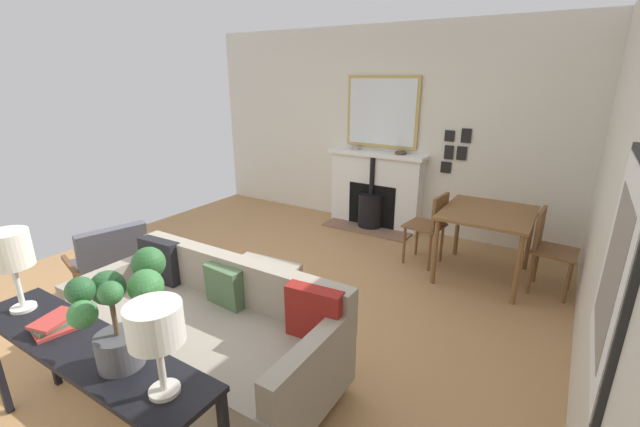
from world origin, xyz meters
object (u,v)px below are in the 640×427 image
object	(u,v)px
armchair_accent	(110,259)
potted_plant	(120,305)
ottoman	(257,284)
dining_chair_near_fireplace	(431,223)
fireplace	(375,194)
mantel_bowl_far	(401,153)
console_table	(87,358)
mantel_bowl_near	(356,148)
dining_table	(487,220)
book_stack	(55,324)
dining_chair_by_back_wall	(547,244)
table_lamp_far_end	(155,327)
table_lamp_near_end	(9,252)
sofa	(208,332)

from	to	relation	value
armchair_accent	potted_plant	bearing A→B (deg)	61.38
ottoman	dining_chair_near_fireplace	xyz separation A→B (m)	(-1.78, 1.08, 0.28)
fireplace	ottoman	world-z (taller)	fireplace
mantel_bowl_far	console_table	xyz separation A→B (m)	(4.43, -0.00, -0.44)
console_table	potted_plant	distance (m)	0.52
mantel_bowl_near	dining_table	bearing A→B (deg)	66.28
book_stack	dining_chair_by_back_wall	xyz separation A→B (m)	(-3.53, 2.23, -0.27)
console_table	table_lamp_far_end	xyz separation A→B (m)	(0.00, 0.65, 0.43)
ottoman	console_table	bearing A→B (deg)	10.25
armchair_accent	table_lamp_near_end	distance (m)	1.57
table_lamp_near_end	dining_table	size ratio (longest dim) A/B	0.51
console_table	potted_plant	xyz separation A→B (m)	(-0.05, 0.32, 0.40)
mantel_bowl_far	table_lamp_near_end	bearing A→B (deg)	-8.45
mantel_bowl_far	book_stack	size ratio (longest dim) A/B	0.57
table_lamp_near_end	book_stack	world-z (taller)	table_lamp_near_end
mantel_bowl_near	dining_table	xyz separation A→B (m)	(0.90, 2.05, -0.45)
armchair_accent	book_stack	xyz separation A→B (m)	(1.08, 1.28, 0.34)
console_table	table_lamp_near_end	distance (m)	0.80
potted_plant	book_stack	distance (m)	0.67
mantel_bowl_near	sofa	world-z (taller)	mantel_bowl_near
armchair_accent	book_stack	world-z (taller)	book_stack
sofa	console_table	distance (m)	0.89
table_lamp_far_end	potted_plant	xyz separation A→B (m)	(-0.05, -0.34, -0.03)
fireplace	mantel_bowl_far	size ratio (longest dim) A/B	9.08
fireplace	mantel_bowl_near	bearing A→B (deg)	-96.33
table_lamp_near_end	sofa	bearing A→B (deg)	141.90
console_table	dining_table	distance (m)	3.78
table_lamp_far_end	dining_chair_near_fireplace	xyz separation A→B (m)	(-3.52, 0.12, -0.58)
sofa	table_lamp_far_end	distance (m)	1.30
ottoman	table_lamp_near_end	bearing A→B (deg)	-11.11
fireplace	book_stack	size ratio (longest dim) A/B	5.22
table_lamp_near_end	dining_table	bearing A→B (deg)	150.28
table_lamp_far_end	book_stack	bearing A→B (deg)	-89.92
sofa	dining_chair_by_back_wall	bearing A→B (deg)	144.21
potted_plant	table_lamp_near_end	bearing A→B (deg)	-86.91
mantel_bowl_near	console_table	size ratio (longest dim) A/B	0.07
dining_table	dining_chair_by_back_wall	xyz separation A→B (m)	(-0.01, 0.59, -0.15)
dining_table	table_lamp_far_end	bearing A→B (deg)	-11.30
table_lamp_far_end	potted_plant	size ratio (longest dim) A/B	0.81
armchair_accent	ottoman	bearing A→B (deg)	117.76
table_lamp_near_end	dining_chair_near_fireplace	distance (m)	3.85
mantel_bowl_near	ottoman	distance (m)	2.86
book_stack	dining_table	bearing A→B (deg)	155.08
dining_chair_by_back_wall	armchair_accent	bearing A→B (deg)	-55.00
sofa	fireplace	bearing A→B (deg)	-174.54
table_lamp_near_end	dining_chair_by_back_wall	size ratio (longest dim) A/B	0.59
table_lamp_far_end	dining_chair_by_back_wall	distance (m)	3.81
sofa	mantel_bowl_near	bearing A→B (deg)	-169.15
mantel_bowl_near	dining_chair_by_back_wall	xyz separation A→B (m)	(0.90, 2.63, -0.60)
mantel_bowl_far	dining_chair_by_back_wall	world-z (taller)	mantel_bowl_far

